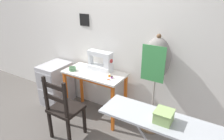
# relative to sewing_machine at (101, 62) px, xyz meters

# --- Properties ---
(ground_plane) EXTENTS (14.00, 14.00, 0.00)m
(ground_plane) POSITION_rel_sewing_machine_xyz_m (-0.06, -0.34, -0.91)
(ground_plane) COLOR #5B5651
(wall_back) EXTENTS (10.00, 0.06, 2.55)m
(wall_back) POSITION_rel_sewing_machine_xyz_m (-0.06, 0.19, 0.37)
(wall_back) COLOR silver
(wall_back) RESTS_ON ground_plane
(sewing_table) EXTENTS (0.96, 0.47, 0.76)m
(sewing_table) POSITION_rel_sewing_machine_xyz_m (-0.06, -0.12, -0.27)
(sewing_table) COLOR silver
(sewing_table) RESTS_ON ground_plane
(sewing_machine) EXTENTS (0.40, 0.17, 0.33)m
(sewing_machine) POSITION_rel_sewing_machine_xyz_m (0.00, 0.00, 0.00)
(sewing_machine) COLOR white
(sewing_machine) RESTS_ON sewing_table
(fabric_bowl) EXTENTS (0.11, 0.11, 0.06)m
(fabric_bowl) POSITION_rel_sewing_machine_xyz_m (-0.39, -0.22, -0.12)
(fabric_bowl) COLOR #56895B
(fabric_bowl) RESTS_ON sewing_table
(scissors) EXTENTS (0.12, 0.07, 0.01)m
(scissors) POSITION_rel_sewing_machine_xyz_m (0.28, -0.22, -0.14)
(scissors) COLOR silver
(scissors) RESTS_ON sewing_table
(thread_spool_near_machine) EXTENTS (0.04, 0.04, 0.04)m
(thread_spool_near_machine) POSITION_rel_sewing_machine_xyz_m (0.22, -0.12, -0.12)
(thread_spool_near_machine) COLOR orange
(thread_spool_near_machine) RESTS_ON sewing_table
(thread_spool_mid_table) EXTENTS (0.04, 0.04, 0.03)m
(thread_spool_mid_table) POSITION_rel_sewing_machine_xyz_m (0.27, -0.15, -0.13)
(thread_spool_mid_table) COLOR purple
(thread_spool_mid_table) RESTS_ON sewing_table
(wooden_chair) EXTENTS (0.40, 0.38, 0.94)m
(wooden_chair) POSITION_rel_sewing_machine_xyz_m (-0.11, -0.74, -0.46)
(wooden_chair) COLOR black
(wooden_chair) RESTS_ON ground_plane
(filing_cabinet) EXTENTS (0.40, 0.54, 0.73)m
(filing_cabinet) POSITION_rel_sewing_machine_xyz_m (-0.88, -0.14, -0.54)
(filing_cabinet) COLOR #B7B7BC
(filing_cabinet) RESTS_ON ground_plane
(dress_form) EXTENTS (0.36, 0.32, 1.43)m
(dress_form) POSITION_rel_sewing_machine_xyz_m (0.84, 0.05, 0.13)
(dress_form) COLOR #846647
(dress_form) RESTS_ON ground_plane
(ironing_board) EXTENTS (1.13, 0.36, 0.84)m
(ironing_board) POSITION_rel_sewing_machine_xyz_m (1.18, -0.80, -0.12)
(ironing_board) COLOR #ADB2B7
(ironing_board) RESTS_ON ground_plane
(storage_box) EXTENTS (0.16, 0.17, 0.11)m
(storage_box) POSITION_rel_sewing_machine_xyz_m (1.23, -0.82, -0.02)
(storage_box) COLOR #8EB266
(storage_box) RESTS_ON ironing_board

